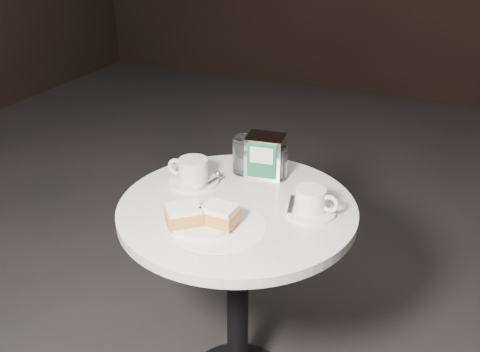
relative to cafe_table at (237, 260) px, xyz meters
name	(u,v)px	position (x,y,z in m)	size (l,w,h in m)	color
cafe_table	(237,260)	(0.00, 0.00, 0.00)	(0.70, 0.70, 0.74)	black
sugar_spill	(219,226)	(0.00, -0.13, 0.20)	(0.26, 0.26, 0.00)	white
beignet_plate	(202,217)	(-0.04, -0.14, 0.22)	(0.25, 0.25, 0.06)	silver
coffee_cup_left	(193,173)	(-0.18, 0.07, 0.23)	(0.17, 0.17, 0.08)	silver
coffee_cup_right	(311,203)	(0.21, 0.04, 0.23)	(0.16, 0.15, 0.08)	white
water_glass_left	(244,155)	(-0.07, 0.21, 0.26)	(0.10, 0.10, 0.12)	silver
water_glass_right	(277,164)	(0.05, 0.21, 0.25)	(0.08, 0.08, 0.10)	white
napkin_dispenser	(265,156)	(0.00, 0.21, 0.27)	(0.13, 0.11, 0.14)	silver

